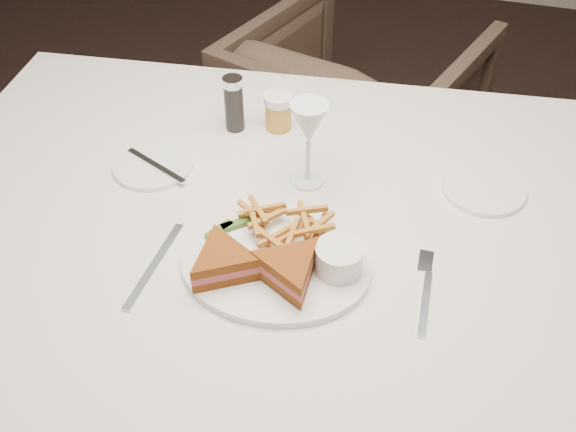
% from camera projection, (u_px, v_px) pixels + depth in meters
% --- Properties ---
extents(ground, '(5.00, 5.00, 0.00)m').
position_uv_depth(ground, '(271.00, 330.00, 1.91)').
color(ground, black).
rests_on(ground, ground).
extents(table, '(1.59, 1.16, 0.75)m').
position_uv_depth(table, '(294.00, 340.00, 1.43)').
color(table, silver).
rests_on(table, ground).
extents(chair_far, '(0.85, 0.83, 0.71)m').
position_uv_depth(chair_far, '(355.00, 108.00, 2.14)').
color(chair_far, '#46362B').
rests_on(chair_far, ground).
extents(table_setting, '(0.80, 0.59, 0.18)m').
position_uv_depth(table_setting, '(282.00, 217.00, 1.12)').
color(table_setting, white).
rests_on(table_setting, table).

